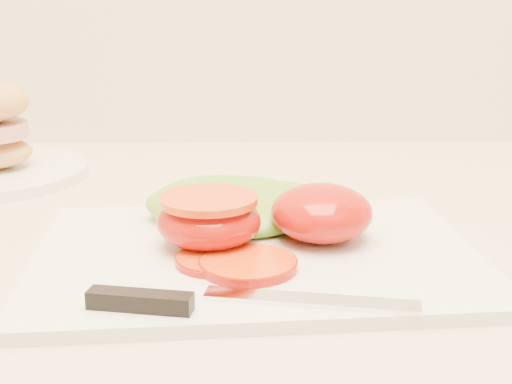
{
  "coord_description": "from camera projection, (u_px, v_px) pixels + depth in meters",
  "views": [
    {
      "loc": [
        -0.65,
        1.02,
        1.14
      ],
      "look_at": [
        -0.64,
        1.56,
        0.99
      ],
      "focal_mm": 50.0,
      "sensor_mm": 36.0,
      "label": 1
    }
  ],
  "objects": [
    {
      "name": "tomato_slice_1",
      "position": [
        218.0,
        259.0,
        0.54
      ],
      "size": [
        0.06,
        0.06,
        0.01
      ],
      "primitive_type": "cylinder",
      "color": "#E2580A",
      "rests_on": "cutting_board"
    },
    {
      "name": "tomato_half_dome",
      "position": [
        322.0,
        213.0,
        0.58
      ],
      "size": [
        0.08,
        0.08,
        0.05
      ],
      "primitive_type": "ellipsoid",
      "color": "#B51211",
      "rests_on": "cutting_board"
    },
    {
      "name": "lettuce_leaf_0",
      "position": [
        232.0,
        206.0,
        0.63
      ],
      "size": [
        0.17,
        0.13,
        0.03
      ],
      "primitive_type": "ellipsoid",
      "rotation": [
        0.0,
        0.0,
        -0.2
      ],
      "color": "#61AB2D",
      "rests_on": "cutting_board"
    },
    {
      "name": "tomato_slice_0",
      "position": [
        248.0,
        264.0,
        0.53
      ],
      "size": [
        0.07,
        0.07,
        0.01
      ],
      "primitive_type": "cylinder",
      "color": "#E2580A",
      "rests_on": "cutting_board"
    },
    {
      "name": "knife",
      "position": [
        208.0,
        300.0,
        0.47
      ],
      "size": [
        0.22,
        0.05,
        0.01
      ],
      "rotation": [
        0.0,
        0.0,
        -0.19
      ],
      "color": "silver",
      "rests_on": "cutting_board"
    },
    {
      "name": "tomato_half_cut",
      "position": [
        209.0,
        219.0,
        0.57
      ],
      "size": [
        0.08,
        0.08,
        0.04
      ],
      "color": "#B51211",
      "rests_on": "cutting_board"
    },
    {
      "name": "lettuce_leaf_1",
      "position": [
        280.0,
        205.0,
        0.64
      ],
      "size": [
        0.13,
        0.12,
        0.02
      ],
      "primitive_type": "ellipsoid",
      "rotation": [
        0.0,
        0.0,
        0.41
      ],
      "color": "#61AB2D",
      "rests_on": "cutting_board"
    },
    {
      "name": "cutting_board",
      "position": [
        256.0,
        256.0,
        0.57
      ],
      "size": [
        0.37,
        0.28,
        0.01
      ],
      "primitive_type": "cube",
      "rotation": [
        0.0,
        0.0,
        0.07
      ],
      "color": "silver",
      "rests_on": "counter"
    }
  ]
}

